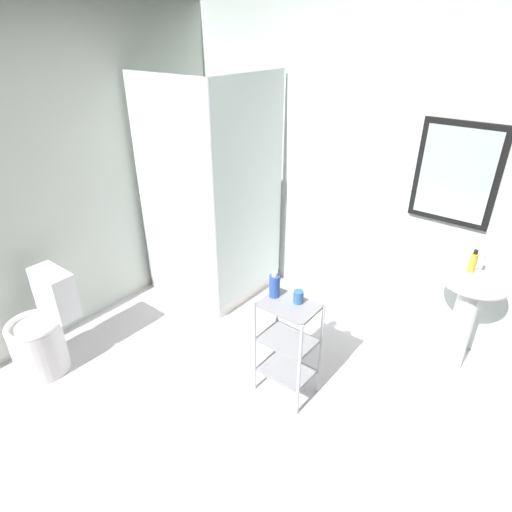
{
  "coord_description": "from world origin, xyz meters",
  "views": [
    {
      "loc": [
        1.28,
        -1.36,
        2.3
      ],
      "look_at": [
        -0.37,
        0.77,
        0.84
      ],
      "focal_mm": 29.87,
      "sensor_mm": 36.0,
      "label": 1
    }
  ],
  "objects_px": {
    "storage_cart": "(288,342)",
    "shower_stall": "(215,248)",
    "shampoo_bottle_blue": "(275,285)",
    "pedestal_sink": "(468,303)",
    "hand_soap_bottle": "(473,262)",
    "toilet": "(43,332)",
    "rinse_cup": "(298,297)"
  },
  "relations": [
    {
      "from": "shower_stall",
      "to": "rinse_cup",
      "type": "height_order",
      "value": "shower_stall"
    },
    {
      "from": "storage_cart",
      "to": "hand_soap_bottle",
      "type": "xyz_separation_m",
      "value": [
        0.82,
        1.01,
        0.45
      ]
    },
    {
      "from": "pedestal_sink",
      "to": "storage_cart",
      "type": "distance_m",
      "value": 1.32
    },
    {
      "from": "storage_cart",
      "to": "shower_stall",
      "type": "bearing_deg",
      "value": 152.28
    },
    {
      "from": "hand_soap_bottle",
      "to": "shampoo_bottle_blue",
      "type": "height_order",
      "value": "hand_soap_bottle"
    },
    {
      "from": "rinse_cup",
      "to": "hand_soap_bottle",
      "type": "bearing_deg",
      "value": 50.6
    },
    {
      "from": "pedestal_sink",
      "to": "storage_cart",
      "type": "bearing_deg",
      "value": -131.04
    },
    {
      "from": "shampoo_bottle_blue",
      "to": "storage_cart",
      "type": "bearing_deg",
      "value": -8.87
    },
    {
      "from": "shower_stall",
      "to": "hand_soap_bottle",
      "type": "bearing_deg",
      "value": 9.13
    },
    {
      "from": "storage_cart",
      "to": "rinse_cup",
      "type": "height_order",
      "value": "rinse_cup"
    },
    {
      "from": "storage_cart",
      "to": "shampoo_bottle_blue",
      "type": "xyz_separation_m",
      "value": [
        -0.13,
        0.02,
        0.39
      ]
    },
    {
      "from": "shampoo_bottle_blue",
      "to": "rinse_cup",
      "type": "distance_m",
      "value": 0.17
    },
    {
      "from": "shower_stall",
      "to": "pedestal_sink",
      "type": "height_order",
      "value": "shower_stall"
    },
    {
      "from": "shampoo_bottle_blue",
      "to": "rinse_cup",
      "type": "xyz_separation_m",
      "value": [
        0.16,
        0.03,
        -0.04
      ]
    },
    {
      "from": "hand_soap_bottle",
      "to": "rinse_cup",
      "type": "distance_m",
      "value": 1.24
    },
    {
      "from": "hand_soap_bottle",
      "to": "shower_stall",
      "type": "bearing_deg",
      "value": -170.87
    },
    {
      "from": "shower_stall",
      "to": "hand_soap_bottle",
      "type": "xyz_separation_m",
      "value": [
        2.1,
        0.34,
        0.42
      ]
    },
    {
      "from": "shower_stall",
      "to": "storage_cart",
      "type": "distance_m",
      "value": 1.45
    },
    {
      "from": "shower_stall",
      "to": "hand_soap_bottle",
      "type": "relative_size",
      "value": 12.12
    },
    {
      "from": "pedestal_sink",
      "to": "hand_soap_bottle",
      "type": "bearing_deg",
      "value": 145.84
    },
    {
      "from": "storage_cart",
      "to": "pedestal_sink",
      "type": "bearing_deg",
      "value": 48.96
    },
    {
      "from": "shower_stall",
      "to": "shampoo_bottle_blue",
      "type": "relative_size",
      "value": 10.89
    },
    {
      "from": "storage_cart",
      "to": "rinse_cup",
      "type": "bearing_deg",
      "value": 60.48
    },
    {
      "from": "toilet",
      "to": "shampoo_bottle_blue",
      "type": "height_order",
      "value": "shampoo_bottle_blue"
    },
    {
      "from": "toilet",
      "to": "shampoo_bottle_blue",
      "type": "bearing_deg",
      "value": 32.67
    },
    {
      "from": "toilet",
      "to": "rinse_cup",
      "type": "xyz_separation_m",
      "value": [
        1.59,
        0.95,
        0.47
      ]
    },
    {
      "from": "shower_stall",
      "to": "storage_cart",
      "type": "relative_size",
      "value": 2.7
    },
    {
      "from": "toilet",
      "to": "hand_soap_bottle",
      "type": "height_order",
      "value": "hand_soap_bottle"
    },
    {
      "from": "toilet",
      "to": "hand_soap_bottle",
      "type": "distance_m",
      "value": 3.1
    },
    {
      "from": "hand_soap_bottle",
      "to": "shampoo_bottle_blue",
      "type": "distance_m",
      "value": 1.38
    },
    {
      "from": "pedestal_sink",
      "to": "shampoo_bottle_blue",
      "type": "distance_m",
      "value": 1.4
    },
    {
      "from": "pedestal_sink",
      "to": "toilet",
      "type": "height_order",
      "value": "pedestal_sink"
    }
  ]
}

